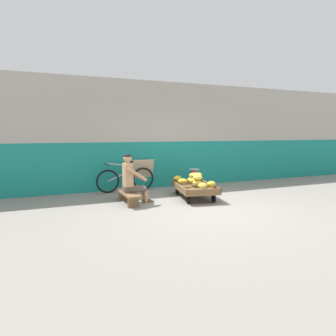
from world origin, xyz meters
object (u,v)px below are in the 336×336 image
at_px(low_bench, 128,195).
at_px(bicycle_near_left, 126,179).
at_px(plastic_crate, 194,184).
at_px(sign_board, 141,174).
at_px(vendor_seated, 132,179).
at_px(banana_cart, 194,189).
at_px(shopping_bag, 204,189).
at_px(weighing_scale, 194,174).

height_order(low_bench, bicycle_near_left, bicycle_near_left).
bearing_deg(plastic_crate, sign_board, 155.28).
bearing_deg(vendor_seated, bicycle_near_left, 82.98).
relative_size(banana_cart, vendor_seated, 1.36).
xyz_separation_m(banana_cart, shopping_bag, (0.50, 0.45, -0.12)).
relative_size(bicycle_near_left, sign_board, 1.91).
height_order(vendor_seated, sign_board, vendor_seated).
bearing_deg(shopping_bag, vendor_seated, -169.86).
bearing_deg(bicycle_near_left, low_bench, -100.66).
relative_size(vendor_seated, shopping_bag, 4.75).
height_order(plastic_crate, shopping_bag, plastic_crate).
bearing_deg(sign_board, bicycle_near_left, -157.71).
distance_m(banana_cart, weighing_scale, 1.12).
bearing_deg(shopping_bag, weighing_scale, 91.84).
xyz_separation_m(low_bench, plastic_crate, (2.15, 0.91, -0.05)).
relative_size(vendor_seated, weighing_scale, 3.80).
relative_size(banana_cart, shopping_bag, 6.47).
bearing_deg(plastic_crate, low_bench, -157.03).
distance_m(sign_board, shopping_bag, 1.86).
height_order(sign_board, shopping_bag, sign_board).
height_order(bicycle_near_left, sign_board, sign_board).
xyz_separation_m(weighing_scale, bicycle_near_left, (-1.90, 0.43, -0.10)).
distance_m(vendor_seated, sign_board, 1.70).
distance_m(weighing_scale, bicycle_near_left, 1.95).
height_order(plastic_crate, sign_board, sign_board).
distance_m(bicycle_near_left, sign_board, 0.55).
bearing_deg(banana_cart, vendor_seated, 177.16).
relative_size(vendor_seated, bicycle_near_left, 0.69).
height_order(bicycle_near_left, shopping_bag, bicycle_near_left).
xyz_separation_m(low_bench, bicycle_near_left, (0.25, 1.34, 0.15)).
distance_m(plastic_crate, bicycle_near_left, 1.96).
xyz_separation_m(sign_board, shopping_bag, (1.41, -1.18, -0.31)).
bearing_deg(vendor_seated, low_bench, -178.00).
distance_m(weighing_scale, shopping_bag, 0.63).
height_order(banana_cart, sign_board, sign_board).
height_order(vendor_seated, bicycle_near_left, vendor_seated).
bearing_deg(weighing_scale, banana_cart, -116.20).
bearing_deg(banana_cart, weighing_scale, 63.80).
height_order(banana_cart, plastic_crate, banana_cart).
bearing_deg(low_bench, shopping_bag, 9.81).
distance_m(banana_cart, bicycle_near_left, 2.01).
relative_size(plastic_crate, sign_board, 0.42).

